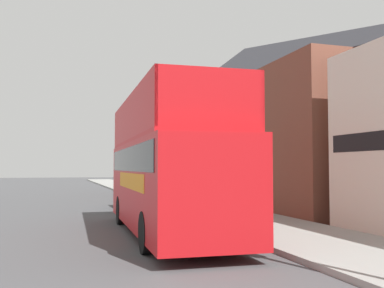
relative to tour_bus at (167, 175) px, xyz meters
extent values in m
plane|color=#4C4C4F|center=(-3.86, 10.18, -1.82)|extent=(144.00, 144.00, 0.00)
cube|color=#999993|center=(3.54, 7.18, -1.75)|extent=(3.69, 108.00, 0.14)
cube|color=brown|center=(8.38, 13.12, 1.42)|extent=(6.00, 25.34, 6.49)
pyramid|color=#2D2D33|center=(8.38, 13.12, 6.31)|extent=(6.00, 25.34, 3.29)
cube|color=red|center=(0.00, -0.14, -0.29)|extent=(2.77, 9.63, 2.51)
cube|color=orange|center=(-0.02, -0.61, -0.17)|extent=(2.64, 5.33, 0.45)
cube|color=black|center=(0.00, -0.14, 0.46)|extent=(2.78, 8.86, 0.70)
cube|color=red|center=(0.00, -0.14, 1.01)|extent=(2.75, 8.86, 0.10)
cube|color=red|center=(-1.19, -0.09, 1.71)|extent=(0.38, 8.78, 1.29)
cube|color=red|center=(1.18, -0.18, 1.71)|extent=(0.38, 8.78, 1.29)
cube|color=red|center=(-0.16, -4.49, 1.71)|extent=(2.44, 0.16, 1.29)
cube|color=red|center=(0.13, 3.59, 1.71)|extent=(2.49, 1.42, 1.29)
cylinder|color=black|center=(-1.00, 2.86, -1.32)|extent=(0.31, 1.01, 1.00)
cylinder|color=black|center=(1.20, 2.78, -1.32)|extent=(0.31, 1.01, 1.00)
cylinder|color=black|center=(-1.20, -2.86, -1.32)|extent=(0.31, 1.01, 1.00)
cylinder|color=black|center=(1.00, -2.94, -1.32)|extent=(0.31, 1.01, 1.00)
cube|color=black|center=(0.61, 8.49, -1.22)|extent=(1.77, 4.33, 0.85)
cube|color=black|center=(0.61, 8.36, -0.55)|extent=(1.52, 2.10, 0.49)
cylinder|color=black|center=(-0.19, 9.80, -1.50)|extent=(0.22, 0.64, 0.64)
cylinder|color=black|center=(1.35, 9.84, -1.50)|extent=(0.22, 0.64, 0.64)
cylinder|color=black|center=(-0.12, 7.14, -1.50)|extent=(0.22, 0.64, 0.64)
cylinder|color=black|center=(1.41, 7.18, -1.50)|extent=(0.22, 0.64, 0.64)
cylinder|color=black|center=(2.17, 1.96, 0.24)|extent=(0.13, 0.13, 3.85)
cylinder|color=silver|center=(2.17, 1.96, 2.40)|extent=(0.32, 0.32, 0.45)
cone|color=black|center=(2.17, 1.96, 2.73)|extent=(0.35, 0.35, 0.22)
camera|label=1|loc=(-3.31, -13.42, 0.22)|focal=42.00mm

